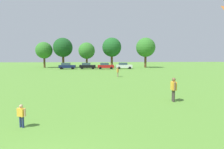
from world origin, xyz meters
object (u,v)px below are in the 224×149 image
parked_car_navy_0 (67,66)px  bystander_near_trees (118,71)px  parked_car_black_1 (87,66)px  tree_far_right (146,47)px  child_kite_flyer (21,114)px  adult_bystander (174,87)px  tree_right (112,47)px  tree_far_left (44,50)px  parked_car_red_2 (105,66)px  tree_left (63,48)px  parked_car_white_3 (124,66)px  tree_center (87,51)px

parked_car_navy_0 → bystander_near_trees: bearing=-60.4°
parked_car_black_1 → tree_far_right: bearing=16.1°
child_kite_flyer → adult_bystander: adult_bystander is taller
child_kite_flyer → bystander_near_trees: (6.86, 21.43, 0.29)m
tree_right → tree_far_left: bearing=179.8°
parked_car_red_2 → tree_left: 15.02m
child_kite_flyer → adult_bystander: bearing=52.6°
parked_car_navy_0 → parked_car_black_1: same height
child_kite_flyer → tree_far_left: (-12.38, 48.61, 4.54)m
tree_left → tree_far_right: 24.72m
tree_far_right → child_kite_flyer: bearing=-111.1°
child_kite_flyer → parked_car_black_1: 41.65m
parked_car_red_2 → tree_far_left: 20.05m
parked_car_white_3 → tree_right: bearing=111.2°
child_kite_flyer → parked_car_red_2: parked_car_red_2 is taller
bystander_near_trees → tree_right: bearing=-5.4°
bystander_near_trees → parked_car_navy_0: (-11.43, 20.09, -0.09)m
child_kite_flyer → tree_right: tree_right is taller
tree_far_left → tree_center: tree_far_left is taller
child_kite_flyer → adult_bystander: (9.16, 4.39, 0.40)m
bystander_near_trees → tree_left: size_ratio=0.18×
parked_car_red_2 → tree_right: (2.30, 7.53, 5.31)m
parked_car_black_1 → tree_left: size_ratio=0.48×
parked_car_white_3 → tree_center: (-10.28, 4.57, 4.16)m
adult_bystander → parked_car_red_2: bearing=-166.3°
parked_car_black_1 → tree_far_right: size_ratio=0.48×
parked_car_red_2 → tree_center: (-5.24, 5.04, 4.16)m
tree_left → tree_center: size_ratio=1.20×
child_kite_flyer → tree_center: (0.43, 46.07, 4.37)m
parked_car_white_3 → tree_right: size_ratio=0.47×
tree_far_left → tree_center: size_ratio=1.03×
bystander_near_trees → parked_car_navy_0: 23.11m
parked_car_white_3 → tree_far_right: bearing=35.0°
tree_far_left → tree_right: tree_right is taller
parked_car_navy_0 → parked_car_red_2: (10.24, -0.49, 0.00)m
parked_car_black_1 → tree_right: tree_right is taller
adult_bystander → tree_far_left: (-21.54, 44.22, 4.14)m
tree_left → tree_far_right: size_ratio=0.99×
parked_car_white_3 → tree_right: (-2.74, 7.07, 5.31)m
tree_left → tree_center: 7.39m
bystander_near_trees → tree_far_left: (-19.25, 27.18, 4.25)m
adult_bystander → tree_left: tree_left is taller
child_kite_flyer → parked_car_navy_0: parked_car_navy_0 is taller
child_kite_flyer → tree_far_right: tree_far_right is taller
tree_far_left → parked_car_navy_0: bearing=-42.2°
tree_center → tree_far_right: tree_far_right is taller
parked_car_red_2 → tree_left: bearing=151.0°
tree_center → child_kite_flyer: bearing=-90.5°
child_kite_flyer → tree_center: tree_center is taller
child_kite_flyer → parked_car_navy_0: size_ratio=0.26×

